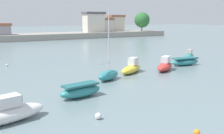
{
  "coord_description": "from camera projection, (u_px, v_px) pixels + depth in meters",
  "views": [
    {
      "loc": [
        -5.92,
        -6.49,
        6.35
      ],
      "look_at": [
        7.52,
        17.31,
        1.12
      ],
      "focal_mm": 40.99,
      "sensor_mm": 36.0,
      "label": 1
    }
  ],
  "objects": [
    {
      "name": "mooring_buoy_2",
      "position": [
        197.0,
        132.0,
        14.03
      ],
      "size": [
        0.36,
        0.36,
        0.36
      ],
      "primitive_type": "sphere",
      "color": "orange",
      "rests_on": "ground"
    },
    {
      "name": "moored_boat_2",
      "position": [
        6.0,
        113.0,
        15.69
      ],
      "size": [
        5.16,
        2.62,
        1.7
      ],
      "rotation": [
        0.0,
        0.0,
        0.22
      ],
      "color": "white",
      "rests_on": "ground"
    },
    {
      "name": "distant_shoreline",
      "position": [
        1.0,
        33.0,
        71.96
      ],
      "size": [
        115.04,
        11.0,
        8.51
      ],
      "color": "gray",
      "rests_on": "ground"
    },
    {
      "name": "moored_boat_4",
      "position": [
        108.0,
        75.0,
        26.54
      ],
      "size": [
        3.41,
        2.58,
        7.53
      ],
      "rotation": [
        0.0,
        0.0,
        0.48
      ],
      "color": "teal",
      "rests_on": "ground"
    },
    {
      "name": "mooring_buoy_1",
      "position": [
        98.0,
        116.0,
        16.28
      ],
      "size": [
        0.43,
        0.43,
        0.43
      ],
      "primitive_type": "sphere",
      "color": "white",
      "rests_on": "ground"
    },
    {
      "name": "moored_boat_3",
      "position": [
        81.0,
        91.0,
        20.81
      ],
      "size": [
        3.87,
        1.9,
        1.12
      ],
      "rotation": [
        0.0,
        0.0,
        0.16
      ],
      "color": "teal",
      "rests_on": "ground"
    },
    {
      "name": "mooring_buoy_0",
      "position": [
        7.0,
        65.0,
        34.22
      ],
      "size": [
        0.34,
        0.34,
        0.34
      ],
      "primitive_type": "sphere",
      "color": "white",
      "rests_on": "ground"
    },
    {
      "name": "moored_boat_7",
      "position": [
        185.0,
        62.0,
        34.94
      ],
      "size": [
        4.62,
        1.8,
        1.05
      ],
      "rotation": [
        0.0,
        0.0,
        -0.07
      ],
      "color": "teal",
      "rests_on": "ground"
    },
    {
      "name": "moored_boat_6",
      "position": [
        165.0,
        65.0,
        31.45
      ],
      "size": [
        4.34,
        3.6,
        1.73
      ],
      "rotation": [
        0.0,
        0.0,
        0.6
      ],
      "color": "#C63833",
      "rests_on": "ground"
    },
    {
      "name": "moored_boat_8",
      "position": [
        189.0,
        56.0,
        39.96
      ],
      "size": [
        3.49,
        2.87,
        1.54
      ],
      "rotation": [
        0.0,
        0.0,
        0.58
      ],
      "color": "teal",
      "rests_on": "ground"
    },
    {
      "name": "moored_boat_5",
      "position": [
        131.0,
        68.0,
        30.19
      ],
      "size": [
        4.54,
        3.63,
        1.74
      ],
      "rotation": [
        0.0,
        0.0,
        0.58
      ],
      "color": "yellow",
      "rests_on": "ground"
    }
  ]
}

